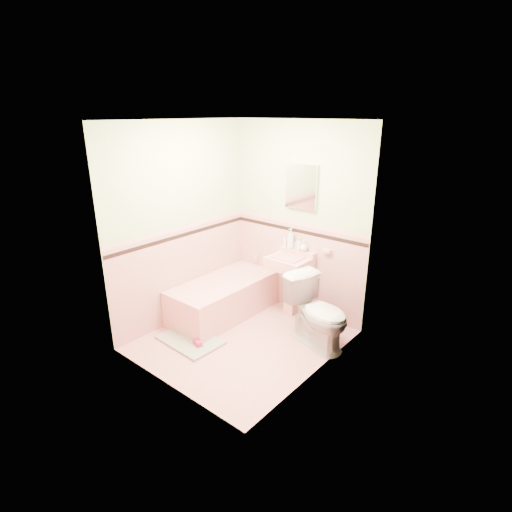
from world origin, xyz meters
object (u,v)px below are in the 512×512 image
Objects in this scene: soap_bottle_mid at (299,244)px; bucket at (313,318)px; soap_bottle_right at (304,246)px; medicine_cabinet at (301,187)px; shoe at (198,343)px; bathtub at (224,299)px; sink at (289,287)px; toilet at (318,313)px; soap_bottle_left at (291,238)px.

soap_bottle_mid is 0.70× the size of bucket.
soap_bottle_mid is at bearing 180.00° from soap_bottle_right.
medicine_cabinet reaches higher than shoe.
bucket is at bearing -30.45° from soap_bottle_mid.
sink is (0.68, 0.53, 0.19)m from bathtub.
soap_bottle_mid is at bearing 66.59° from toilet.
soap_bottle_mid is (0.01, -0.03, -0.73)m from medicine_cabinet.
soap_bottle_left reaches higher than toilet.
soap_bottle_mid reaches higher than toilet.
soap_bottle_right reaches higher than toilet.
shoe is (-0.78, -1.25, -0.07)m from bucket.
soap_bottle_right is at bearing 62.97° from toilet.
soap_bottle_right reaches higher than bucket.
soap_bottle_left reaches higher than bucket.
soap_bottle_left is (-0.11, 0.18, 0.60)m from sink.
shoe is at bearing -103.63° from soap_bottle_mid.
bucket is 1.47m from shoe.
medicine_cabinet is 0.73m from soap_bottle_mid.
toilet is (0.67, -0.36, -0.00)m from sink.
medicine_cabinet is 0.70m from soap_bottle_left.
soap_bottle_right reaches higher than bathtub.
medicine_cabinet is 3.25× the size of soap_bottle_mid.
shoe is at bearing -66.90° from bathtub.
soap_bottle_right is 1.79m from shoe.
soap_bottle_left is (-0.11, -0.03, -0.69)m from medicine_cabinet.
bucket is (0.41, -0.24, -0.84)m from soap_bottle_mid.
bathtub is at bearing -134.38° from soap_bottle_mid.
bucket is (0.43, -0.06, -0.29)m from sink.
toilet is at bearing 7.13° from bathtub.
bathtub is at bearing 128.38° from shoe.
toilet is (1.35, 0.17, 0.18)m from bathtub.
bathtub is at bearing -128.62° from soap_bottle_left.
sink is 1.40m from shoe.
toilet is at bearing -34.45° from soap_bottle_left.
soap_bottle_left is 2.00× the size of soap_bottle_right.
soap_bottle_mid is at bearing -63.62° from medicine_cabinet.
sink is at bearing 90.47° from shoe.
soap_bottle_mid reaches higher than shoe.
soap_bottle_mid is at bearing 149.55° from bucket.
bathtub is 1.20m from soap_bottle_left.
bathtub is 0.88m from sink.
bucket is at bearing -8.42° from sink.
sink reaches higher than bucket.
soap_bottle_right is 1.00× the size of shoe.
medicine_cabinet is (0.00, 0.21, 1.29)m from sink.
bathtub is 1.84× the size of toilet.
soap_bottle_right is (0.09, -0.03, -0.75)m from medicine_cabinet.
bathtub is 2.68× the size of medicine_cabinet.
soap_bottle_mid is (0.01, 0.18, 0.55)m from sink.
sink is at bearing -57.95° from soap_bottle_left.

